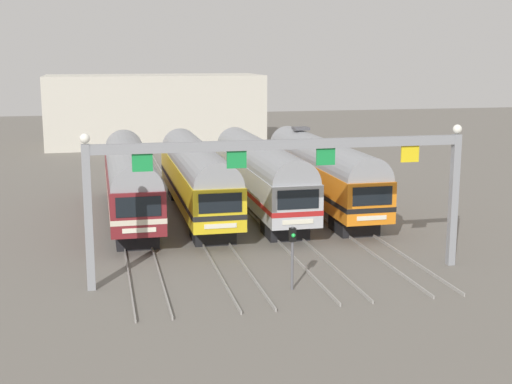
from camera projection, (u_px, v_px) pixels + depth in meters
The scene contains 9 objects.
ground_plane at pixel (229, 214), 46.21m from camera, with size 160.00×160.00×0.00m, color slate.
track_bed at pixel (194, 171), 62.47m from camera, with size 14.09×70.00×0.15m.
commuter_train_maroon at pixel (130, 177), 44.34m from camera, with size 2.88×18.06×4.77m.
commuter_train_yellow at pixel (196, 175), 45.23m from camera, with size 2.88×18.06×4.77m.
commuter_train_stainless at pixel (260, 172), 46.13m from camera, with size 2.88×18.06×4.77m.
commuter_train_orange at pixel (321, 170), 47.04m from camera, with size 2.88×18.06×5.05m.
catenary_gantry at pixel (282, 169), 32.29m from camera, with size 17.82×0.44×6.97m.
yard_signal_mast at pixel (293, 246), 31.01m from camera, with size 0.28×0.35×2.87m.
maintenance_building at pixel (155, 110), 80.87m from camera, with size 24.08×10.00×7.93m, color beige.
Camera 1 is at (-8.12, -44.37, 10.30)m, focal length 49.64 mm.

